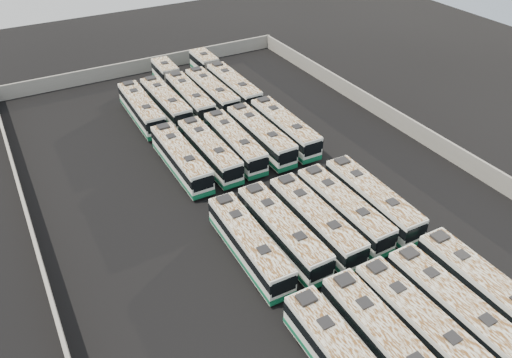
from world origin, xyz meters
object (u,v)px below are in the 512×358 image
bus_midback_center (234,142)px  bus_back_center (181,89)px  bus_front_far_right (484,289)px  bus_midback_right (260,135)px  bus_front_right (454,308)px  bus_midback_far_left (181,158)px  bus_midback_left (209,151)px  bus_back_right (212,92)px  bus_midfront_far_left (249,244)px  bus_midfront_far_right (372,199)px  bus_midback_far_right (284,128)px  bus_back_left (166,103)px  bus_back_far_left (141,109)px  bus_back_far_right (223,79)px  bus_midfront_right (343,209)px  bus_midfront_left (282,231)px  bus_midfront_center (315,221)px  bus_front_left (386,343)px  bus_front_center (420,325)px

bus_midback_center → bus_back_center: 16.72m
bus_front_far_right → bus_midback_right: bus_midback_right is taller
bus_front_right → bus_midback_far_left: bus_midback_far_left is taller
bus_midback_left → bus_back_right: size_ratio=0.98×
bus_midfront_far_left → bus_back_right: 31.27m
bus_front_right → bus_midback_right: bearing=89.0°
bus_midback_center → bus_midfront_far_right: bearing=-66.2°
bus_midback_far_right → bus_back_right: size_ratio=1.01×
bus_midfront_far_right → bus_back_left: size_ratio=1.01×
bus_midback_right → bus_back_far_left: (-10.13, 13.62, -0.01)m
bus_back_left → bus_back_far_right: (10.15, 3.24, 0.02)m
bus_back_far_left → bus_back_left: (3.41, 0.16, -0.00)m
bus_front_right → bus_midfront_far_right: bus_midfront_far_right is taller
bus_back_center → bus_front_right: bearing=-84.7°
bus_back_far_left → bus_back_right: (10.11, -0.01, 0.01)m
bus_back_right → bus_midfront_right: bearing=-90.1°
bus_midfront_left → bus_midback_center: bearing=77.7°
bus_midfront_center → bus_midback_right: (3.35, 16.24, 0.00)m
bus_midfront_far_right → bus_midback_left: size_ratio=1.03×
bus_back_far_right → bus_back_left: bearing=-162.0°
bus_midfront_center → bus_midback_far_left: 17.55m
bus_front_right → bus_front_far_right: size_ratio=0.99×
bus_midfront_right → bus_midback_far_left: bus_midback_far_left is taller
bus_midfront_far_left → bus_midback_left: bearing=78.9°
bus_front_left → bus_midback_left: bus_front_left is taller
bus_front_right → bus_back_center: bearing=93.0°
bus_midback_center → bus_back_left: bus_back_left is taller
bus_midfront_right → bus_midfront_left: bearing=179.2°
bus_midback_center → bus_midback_far_right: 6.86m
bus_midfront_center → bus_back_far_left: size_ratio=1.00×
bus_midback_left → bus_midback_far_right: bus_midback_far_right is taller
bus_midback_left → bus_midback_far_right: size_ratio=0.97×
bus_midback_far_right → bus_midfront_center: bearing=-112.2°
bus_back_center → bus_front_far_right: bearing=-80.4°
bus_front_far_right → bus_back_left: size_ratio=1.00×
bus_midback_right → bus_back_right: 13.61m
bus_back_left → bus_back_right: 6.70m
bus_midfront_far_left → bus_midback_far_left: (0.03, 15.90, 0.02)m
bus_front_center → bus_back_far_left: (-6.75, 43.39, 0.02)m
bus_midfront_far_left → bus_midback_center: bearing=68.4°
bus_back_far_left → bus_midback_left: bearing=-75.1°
bus_midback_left → bus_midback_far_right: 10.18m
bus_back_right → bus_back_far_right: (3.46, 3.42, 0.01)m
bus_front_left → bus_back_far_left: (-3.43, 43.46, -0.02)m
bus_midback_far_right → bus_front_far_right: bearing=-89.6°
bus_midback_far_right → bus_back_center: bus_midback_far_right is taller
bus_front_far_right → bus_midback_far_left: (-13.65, 29.64, -0.01)m
bus_front_far_right → bus_back_far_left: size_ratio=1.00×
bus_midback_far_left → bus_midfront_far_right: bearing=-50.0°
bus_front_left → bus_midfront_far_left: size_ratio=1.03×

